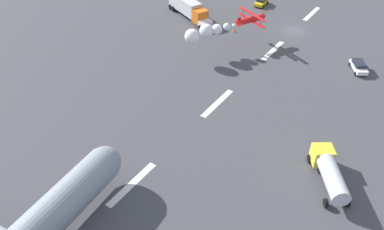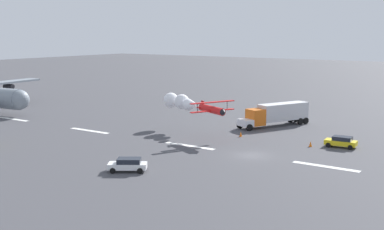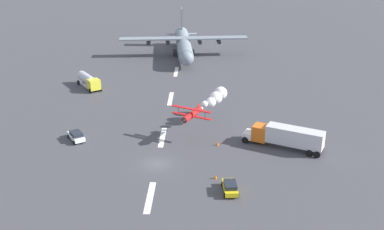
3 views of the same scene
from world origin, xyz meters
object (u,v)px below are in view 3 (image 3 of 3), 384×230
at_px(airport_staff_sedan, 76,136).
at_px(fuel_tanker_truck, 89,80).
at_px(followme_car_yellow, 230,187).
at_px(stunt_biplane_red, 212,100).
at_px(traffic_cone_near, 215,176).
at_px(semi_truck_orange, 286,136).
at_px(traffic_cone_far, 218,143).
at_px(cargo_transport_plane, 184,45).

bearing_deg(airport_staff_sedan, fuel_tanker_truck, 8.61).
bearing_deg(followme_car_yellow, stunt_biplane_red, 5.38).
bearing_deg(fuel_tanker_truck, followme_car_yellow, -145.69).
bearing_deg(fuel_tanker_truck, traffic_cone_near, -145.18).
xyz_separation_m(semi_truck_orange, fuel_tanker_truck, (29.18, 39.21, -0.37)).
height_order(stunt_biplane_red, airport_staff_sedan, stunt_biplane_red).
xyz_separation_m(airport_staff_sedan, traffic_cone_far, (-1.27, -23.98, -0.44)).
bearing_deg(semi_truck_orange, stunt_biplane_red, 49.27).
xyz_separation_m(cargo_transport_plane, traffic_cone_near, (-66.54, -7.65, -2.95)).
height_order(fuel_tanker_truck, followme_car_yellow, fuel_tanker_truck).
distance_m(cargo_transport_plane, fuel_tanker_truck, 33.50).
bearing_deg(traffic_cone_far, fuel_tanker_truck, 44.55).
xyz_separation_m(cargo_transport_plane, followme_car_yellow, (-70.14, -9.59, -2.51)).
relative_size(airport_staff_sedan, traffic_cone_near, 6.14).
distance_m(cargo_transport_plane, stunt_biplane_red, 46.33).
height_order(cargo_transport_plane, airport_staff_sedan, cargo_transport_plane).
relative_size(semi_truck_orange, airport_staff_sedan, 2.85).
distance_m(followme_car_yellow, traffic_cone_near, 4.11).
xyz_separation_m(followme_car_yellow, traffic_cone_near, (3.60, 1.94, -0.44)).
relative_size(stunt_biplane_red, traffic_cone_far, 20.96).
xyz_separation_m(fuel_tanker_truck, airport_staff_sedan, (-27.28, -4.13, -0.92)).
height_order(traffic_cone_near, traffic_cone_far, same).
distance_m(cargo_transport_plane, traffic_cone_far, 56.10).
bearing_deg(cargo_transport_plane, traffic_cone_near, -173.44).
distance_m(stunt_biplane_red, followme_car_yellow, 24.78).
height_order(semi_truck_orange, traffic_cone_near, semi_truck_orange).
distance_m(fuel_tanker_truck, airport_staff_sedan, 27.61).
relative_size(semi_truck_orange, followme_car_yellow, 3.04).
xyz_separation_m(cargo_transport_plane, stunt_biplane_red, (-45.74, -7.29, 1.12)).
distance_m(traffic_cone_near, traffic_cone_far, 11.13).
height_order(semi_truck_orange, fuel_tanker_truck, semi_truck_orange).
relative_size(stunt_biplane_red, traffic_cone_near, 20.96).
bearing_deg(traffic_cone_near, semi_truck_orange, -47.91).
bearing_deg(stunt_biplane_red, traffic_cone_near, -179.01).
height_order(stunt_biplane_red, semi_truck_orange, stunt_biplane_red).
distance_m(cargo_transport_plane, semi_truck_orange, 59.28).
bearing_deg(traffic_cone_near, followme_car_yellow, -151.67).
xyz_separation_m(traffic_cone_near, traffic_cone_far, (11.12, -0.52, 0.00)).
xyz_separation_m(cargo_transport_plane, semi_truck_orange, (-56.05, -19.27, -1.21)).
bearing_deg(semi_truck_orange, traffic_cone_near, 132.09).
height_order(stunt_biplane_red, traffic_cone_near, stunt_biplane_red).
bearing_deg(fuel_tanker_truck, airport_staff_sedan, -171.39).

